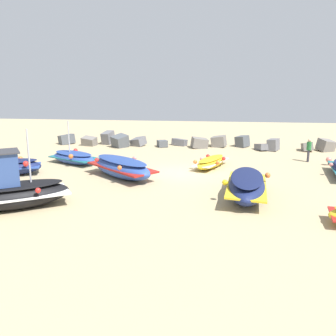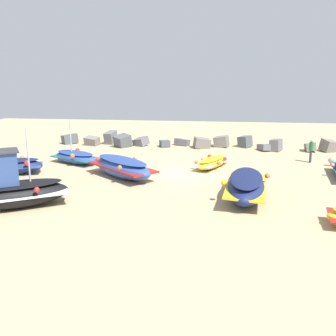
{
  "view_description": "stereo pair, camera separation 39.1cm",
  "coord_description": "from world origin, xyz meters",
  "px_view_note": "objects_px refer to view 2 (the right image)",
  "views": [
    {
      "loc": [
        1.95,
        -23.63,
        6.08
      ],
      "look_at": [
        -0.49,
        -2.43,
        0.9
      ],
      "focal_mm": 41.46,
      "sensor_mm": 36.0,
      "label": 1
    },
    {
      "loc": [
        2.34,
        -23.58,
        6.08
      ],
      "look_at": [
        -0.49,
        -2.43,
        0.9
      ],
      "focal_mm": 41.46,
      "sensor_mm": 36.0,
      "label": 2
    }
  ],
  "objects_px": {
    "fishing_boat_4": "(122,167)",
    "person_walking": "(311,149)",
    "fishing_boat_3": "(246,186)",
    "fishing_boat_6": "(12,166)",
    "fishing_boat_5": "(212,162)",
    "fishing_boat_0": "(13,190)",
    "fishing_boat_7": "(75,157)",
    "mooring_buoy_1": "(331,160)"
  },
  "relations": [
    {
      "from": "person_walking",
      "to": "mooring_buoy_1",
      "type": "relative_size",
      "value": 2.8
    },
    {
      "from": "fishing_boat_7",
      "to": "mooring_buoy_1",
      "type": "distance_m",
      "value": 17.58
    },
    {
      "from": "fishing_boat_0",
      "to": "person_walking",
      "type": "bearing_deg",
      "value": -176.18
    },
    {
      "from": "fishing_boat_7",
      "to": "mooring_buoy_1",
      "type": "height_order",
      "value": "fishing_boat_7"
    },
    {
      "from": "fishing_boat_6",
      "to": "fishing_boat_5",
      "type": "bearing_deg",
      "value": 175.0
    },
    {
      "from": "fishing_boat_4",
      "to": "fishing_boat_5",
      "type": "bearing_deg",
      "value": -108.12
    },
    {
      "from": "fishing_boat_5",
      "to": "fishing_boat_6",
      "type": "bearing_deg",
      "value": 129.12
    },
    {
      "from": "fishing_boat_7",
      "to": "person_walking",
      "type": "height_order",
      "value": "fishing_boat_7"
    },
    {
      "from": "fishing_boat_7",
      "to": "fishing_boat_3",
      "type": "bearing_deg",
      "value": -2.25
    },
    {
      "from": "fishing_boat_4",
      "to": "fishing_boat_7",
      "type": "bearing_deg",
      "value": 3.43
    },
    {
      "from": "fishing_boat_5",
      "to": "mooring_buoy_1",
      "type": "bearing_deg",
      "value": -55.34
    },
    {
      "from": "fishing_boat_5",
      "to": "person_walking",
      "type": "relative_size",
      "value": 2.27
    },
    {
      "from": "fishing_boat_7",
      "to": "person_walking",
      "type": "distance_m",
      "value": 16.56
    },
    {
      "from": "fishing_boat_5",
      "to": "fishing_boat_7",
      "type": "bearing_deg",
      "value": 113.35
    },
    {
      "from": "fishing_boat_3",
      "to": "fishing_boat_6",
      "type": "xyz_separation_m",
      "value": [
        -14.13,
        2.99,
        -0.12
      ]
    },
    {
      "from": "fishing_boat_3",
      "to": "fishing_boat_6",
      "type": "bearing_deg",
      "value": 83.97
    },
    {
      "from": "fishing_boat_7",
      "to": "fishing_boat_0",
      "type": "bearing_deg",
      "value": -59.37
    },
    {
      "from": "fishing_boat_0",
      "to": "person_walking",
      "type": "xyz_separation_m",
      "value": [
        15.84,
        11.71,
        0.1
      ]
    },
    {
      "from": "fishing_boat_0",
      "to": "person_walking",
      "type": "distance_m",
      "value": 19.7
    },
    {
      "from": "mooring_buoy_1",
      "to": "fishing_boat_4",
      "type": "bearing_deg",
      "value": -160.46
    },
    {
      "from": "fishing_boat_5",
      "to": "mooring_buoy_1",
      "type": "height_order",
      "value": "fishing_boat_5"
    },
    {
      "from": "fishing_boat_4",
      "to": "fishing_boat_5",
      "type": "xyz_separation_m",
      "value": [
        5.34,
        3.18,
        -0.27
      ]
    },
    {
      "from": "fishing_boat_0",
      "to": "mooring_buoy_1",
      "type": "relative_size",
      "value": 8.75
    },
    {
      "from": "fishing_boat_4",
      "to": "person_walking",
      "type": "distance_m",
      "value": 13.45
    },
    {
      "from": "fishing_boat_4",
      "to": "fishing_boat_5",
      "type": "height_order",
      "value": "fishing_boat_4"
    },
    {
      "from": "fishing_boat_0",
      "to": "fishing_boat_3",
      "type": "distance_m",
      "value": 11.17
    },
    {
      "from": "fishing_boat_4",
      "to": "fishing_boat_3",
      "type": "bearing_deg",
      "value": -163.14
    },
    {
      "from": "fishing_boat_3",
      "to": "fishing_boat_7",
      "type": "bearing_deg",
      "value": 66.28
    },
    {
      "from": "mooring_buoy_1",
      "to": "person_walking",
      "type": "bearing_deg",
      "value": 140.01
    },
    {
      "from": "fishing_boat_0",
      "to": "fishing_boat_4",
      "type": "height_order",
      "value": "fishing_boat_0"
    },
    {
      "from": "fishing_boat_6",
      "to": "mooring_buoy_1",
      "type": "relative_size",
      "value": 6.75
    },
    {
      "from": "fishing_boat_7",
      "to": "fishing_boat_4",
      "type": "bearing_deg",
      "value": -10.28
    },
    {
      "from": "fishing_boat_3",
      "to": "fishing_boat_6",
      "type": "distance_m",
      "value": 14.44
    },
    {
      "from": "fishing_boat_4",
      "to": "fishing_boat_7",
      "type": "relative_size",
      "value": 1.25
    },
    {
      "from": "person_walking",
      "to": "mooring_buoy_1",
      "type": "xyz_separation_m",
      "value": [
        1.15,
        -0.96,
        -0.57
      ]
    },
    {
      "from": "fishing_boat_4",
      "to": "person_walking",
      "type": "bearing_deg",
      "value": -113.83
    },
    {
      "from": "fishing_boat_4",
      "to": "mooring_buoy_1",
      "type": "bearing_deg",
      "value": -119.34
    },
    {
      "from": "fishing_boat_0",
      "to": "fishing_boat_7",
      "type": "bearing_deg",
      "value": -119.41
    },
    {
      "from": "fishing_boat_3",
      "to": "fishing_boat_4",
      "type": "relative_size",
      "value": 1.05
    },
    {
      "from": "fishing_boat_6",
      "to": "mooring_buoy_1",
      "type": "xyz_separation_m",
      "value": [
        20.31,
        4.96,
        -0.14
      ]
    },
    {
      "from": "fishing_boat_0",
      "to": "fishing_boat_5",
      "type": "distance_m",
      "value": 12.87
    },
    {
      "from": "person_walking",
      "to": "fishing_boat_3",
      "type": "bearing_deg",
      "value": -97.17
    }
  ]
}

